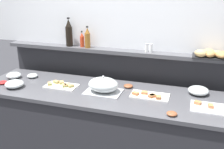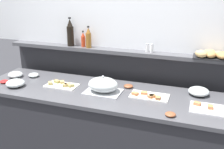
{
  "view_description": "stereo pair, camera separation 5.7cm",
  "coord_description": "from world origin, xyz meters",
  "px_view_note": "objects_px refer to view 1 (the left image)",
  "views": [
    {
      "loc": [
        0.79,
        -2.16,
        1.86
      ],
      "look_at": [
        0.06,
        0.1,
        1.03
      ],
      "focal_mm": 42.14,
      "sensor_mm": 36.0,
      "label": 1
    },
    {
      "loc": [
        0.84,
        -2.14,
        1.86
      ],
      "look_at": [
        0.06,
        0.1,
        1.03
      ],
      "focal_mm": 42.14,
      "sensor_mm": 36.0,
      "label": 2
    }
  ],
  "objects_px": {
    "serving_cloche": "(103,85)",
    "salt_shaker": "(147,48)",
    "sandwich_platter_side": "(149,95)",
    "condiment_bowl_dark": "(3,82)",
    "hot_sauce_bottle": "(82,40)",
    "pepper_shaker": "(151,48)",
    "glass_bowl_small": "(32,76)",
    "glass_bowl_large": "(14,76)",
    "glass_bowl_extra": "(198,91)",
    "bread_basket": "(213,54)",
    "condiment_bowl_teal": "(172,114)",
    "condiment_bowl_red": "(128,86)",
    "sandwich_platter_rear": "(61,85)",
    "glass_bowl_medium": "(14,84)",
    "wine_bottle_dark": "(69,33)",
    "vinegar_bottle_amber": "(87,38)",
    "sandwich_platter_front": "(213,108)"
  },
  "relations": [
    {
      "from": "wine_bottle_dark",
      "to": "sandwich_platter_front",
      "type": "bearing_deg",
      "value": -18.39
    },
    {
      "from": "sandwich_platter_rear",
      "to": "glass_bowl_small",
      "type": "relative_size",
      "value": 2.88
    },
    {
      "from": "sandwich_platter_front",
      "to": "wine_bottle_dark",
      "type": "relative_size",
      "value": 1.12
    },
    {
      "from": "sandwich_platter_rear",
      "to": "salt_shaker",
      "type": "xyz_separation_m",
      "value": [
        0.76,
        0.45,
        0.34
      ]
    },
    {
      "from": "sandwich_platter_side",
      "to": "glass_bowl_extra",
      "type": "distance_m",
      "value": 0.46
    },
    {
      "from": "glass_bowl_large",
      "to": "glass_bowl_medium",
      "type": "bearing_deg",
      "value": -51.26
    },
    {
      "from": "sandwich_platter_front",
      "to": "glass_bowl_small",
      "type": "relative_size",
      "value": 3.16
    },
    {
      "from": "sandwich_platter_side",
      "to": "condiment_bowl_dark",
      "type": "relative_size",
      "value": 4.0
    },
    {
      "from": "glass_bowl_medium",
      "to": "glass_bowl_large",
      "type": "bearing_deg",
      "value": 128.74
    },
    {
      "from": "sandwich_platter_front",
      "to": "glass_bowl_medium",
      "type": "bearing_deg",
      "value": -176.79
    },
    {
      "from": "sandwich_platter_front",
      "to": "sandwich_platter_side",
      "type": "bearing_deg",
      "value": 170.67
    },
    {
      "from": "salt_shaker",
      "to": "wine_bottle_dark",
      "type": "bearing_deg",
      "value": -179.64
    },
    {
      "from": "sandwich_platter_side",
      "to": "glass_bowl_small",
      "type": "distance_m",
      "value": 1.31
    },
    {
      "from": "hot_sauce_bottle",
      "to": "pepper_shaker",
      "type": "relative_size",
      "value": 2.02
    },
    {
      "from": "condiment_bowl_teal",
      "to": "hot_sauce_bottle",
      "type": "distance_m",
      "value": 1.35
    },
    {
      "from": "sandwich_platter_front",
      "to": "serving_cloche",
      "type": "xyz_separation_m",
      "value": [
        -0.97,
        0.04,
        0.06
      ]
    },
    {
      "from": "glass_bowl_large",
      "to": "wine_bottle_dark",
      "type": "bearing_deg",
      "value": 38.24
    },
    {
      "from": "glass_bowl_large",
      "to": "glass_bowl_extra",
      "type": "relative_size",
      "value": 0.83
    },
    {
      "from": "sandwich_platter_side",
      "to": "salt_shaker",
      "type": "height_order",
      "value": "salt_shaker"
    },
    {
      "from": "sandwich_platter_side",
      "to": "pepper_shaker",
      "type": "xyz_separation_m",
      "value": [
        -0.08,
        0.43,
        0.34
      ]
    },
    {
      "from": "pepper_shaker",
      "to": "sandwich_platter_rear",
      "type": "bearing_deg",
      "value": -150.45
    },
    {
      "from": "condiment_bowl_dark",
      "to": "bread_basket",
      "type": "xyz_separation_m",
      "value": [
        2.0,
        0.54,
        0.32
      ]
    },
    {
      "from": "wine_bottle_dark",
      "to": "vinegar_bottle_amber",
      "type": "distance_m",
      "value": 0.23
    },
    {
      "from": "glass_bowl_large",
      "to": "pepper_shaker",
      "type": "bearing_deg",
      "value": 15.59
    },
    {
      "from": "glass_bowl_small",
      "to": "condiment_bowl_dark",
      "type": "xyz_separation_m",
      "value": [
        -0.18,
        -0.26,
        -0.01
      ]
    },
    {
      "from": "sandwich_platter_side",
      "to": "glass_bowl_small",
      "type": "height_order",
      "value": "glass_bowl_small"
    },
    {
      "from": "sandwich_platter_rear",
      "to": "condiment_bowl_teal",
      "type": "xyz_separation_m",
      "value": [
        1.11,
        -0.28,
        0.0
      ]
    },
    {
      "from": "serving_cloche",
      "to": "sandwich_platter_side",
      "type": "bearing_deg",
      "value": 5.99
    },
    {
      "from": "sandwich_platter_side",
      "to": "hot_sauce_bottle",
      "type": "bearing_deg",
      "value": 153.02
    },
    {
      "from": "sandwich_platter_side",
      "to": "sandwich_platter_rear",
      "type": "xyz_separation_m",
      "value": [
        -0.88,
        -0.03,
        0.0
      ]
    },
    {
      "from": "hot_sauce_bottle",
      "to": "salt_shaker",
      "type": "height_order",
      "value": "hot_sauce_bottle"
    },
    {
      "from": "glass_bowl_medium",
      "to": "bread_basket",
      "type": "height_order",
      "value": "bread_basket"
    },
    {
      "from": "glass_bowl_medium",
      "to": "bread_basket",
      "type": "bearing_deg",
      "value": 17.69
    },
    {
      "from": "bread_basket",
      "to": "condiment_bowl_dark",
      "type": "bearing_deg",
      "value": -164.93
    },
    {
      "from": "condiment_bowl_dark",
      "to": "condiment_bowl_teal",
      "type": "relative_size",
      "value": 1.04
    },
    {
      "from": "serving_cloche",
      "to": "salt_shaker",
      "type": "relative_size",
      "value": 3.91
    },
    {
      "from": "glass_bowl_medium",
      "to": "pepper_shaker",
      "type": "bearing_deg",
      "value": 26.74
    },
    {
      "from": "sandwich_platter_side",
      "to": "salt_shaker",
      "type": "xyz_separation_m",
      "value": [
        -0.12,
        0.43,
        0.34
      ]
    },
    {
      "from": "glass_bowl_small",
      "to": "hot_sauce_bottle",
      "type": "height_order",
      "value": "hot_sauce_bottle"
    },
    {
      "from": "wine_bottle_dark",
      "to": "pepper_shaker",
      "type": "height_order",
      "value": "wine_bottle_dark"
    },
    {
      "from": "glass_bowl_extra",
      "to": "bread_basket",
      "type": "bearing_deg",
      "value": 63.68
    },
    {
      "from": "glass_bowl_large",
      "to": "pepper_shaker",
      "type": "height_order",
      "value": "pepper_shaker"
    },
    {
      "from": "glass_bowl_extra",
      "to": "wine_bottle_dark",
      "type": "relative_size",
      "value": 0.59
    },
    {
      "from": "bread_basket",
      "to": "condiment_bowl_teal",
      "type": "bearing_deg",
      "value": -112.57
    },
    {
      "from": "condiment_bowl_red",
      "to": "glass_bowl_small",
      "type": "bearing_deg",
      "value": -177.62
    },
    {
      "from": "vinegar_bottle_amber",
      "to": "glass_bowl_small",
      "type": "bearing_deg",
      "value": -150.72
    },
    {
      "from": "wine_bottle_dark",
      "to": "bread_basket",
      "type": "height_order",
      "value": "wine_bottle_dark"
    },
    {
      "from": "sandwich_platter_rear",
      "to": "glass_bowl_medium",
      "type": "bearing_deg",
      "value": -158.95
    },
    {
      "from": "pepper_shaker",
      "to": "salt_shaker",
      "type": "bearing_deg",
      "value": 180.0
    },
    {
      "from": "sandwich_platter_side",
      "to": "serving_cloche",
      "type": "bearing_deg",
      "value": -174.01
    }
  ]
}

